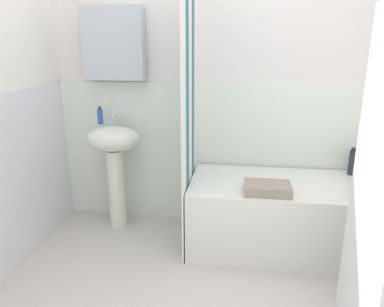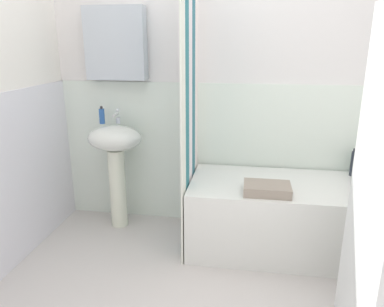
{
  "view_description": "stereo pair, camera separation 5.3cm",
  "coord_description": "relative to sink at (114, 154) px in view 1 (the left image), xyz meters",
  "views": [
    {
      "loc": [
        -0.01,
        -1.68,
        1.51
      ],
      "look_at": [
        -0.35,
        0.78,
        0.75
      ],
      "focal_mm": 34.1,
      "sensor_mm": 36.0,
      "label": 1
    },
    {
      "loc": [
        0.04,
        -1.68,
        1.51
      ],
      "look_at": [
        -0.35,
        0.78,
        0.75
      ],
      "focal_mm": 34.1,
      "sensor_mm": 36.0,
      "label": 2
    }
  ],
  "objects": [
    {
      "name": "bathtub",
      "position": [
        1.42,
        -0.16,
        -0.38
      ],
      "size": [
        1.53,
        0.69,
        0.52
      ],
      "primitive_type": "cube",
      "color": "silver",
      "rests_on": "ground_plane"
    },
    {
      "name": "shower_curtain",
      "position": [
        0.64,
        -0.16,
        0.36
      ],
      "size": [
        0.01,
        0.69,
        2.0
      ],
      "color": "white",
      "rests_on": "ground_plane"
    },
    {
      "name": "soap_dispenser",
      "position": [
        -0.13,
        0.07,
        0.3
      ],
      "size": [
        0.04,
        0.04,
        0.15
      ],
      "color": "#2956A2",
      "rests_on": "sink"
    },
    {
      "name": "shampoo_bottle",
      "position": [
        2.09,
        0.11,
        -0.03
      ],
      "size": [
        0.04,
        0.04,
        0.18
      ],
      "color": "white",
      "rests_on": "bathtub"
    },
    {
      "name": "lotion_bottle",
      "position": [
        1.87,
        0.1,
        -0.01
      ],
      "size": [
        0.06,
        0.06,
        0.21
      ],
      "color": "#252B35",
      "rests_on": "bathtub"
    },
    {
      "name": "conditioner_bottle",
      "position": [
        1.96,
        0.1,
        -0.03
      ],
      "size": [
        0.05,
        0.05,
        0.17
      ],
      "color": "#1C8259",
      "rests_on": "bathtub"
    },
    {
      "name": "towel_folded",
      "position": [
        1.2,
        -0.36,
        -0.08
      ],
      "size": [
        0.32,
        0.21,
        0.07
      ],
      "primitive_type": "cube",
      "rotation": [
        0.0,
        0.0,
        0.0
      ],
      "color": "gray",
      "rests_on": "bathtub"
    },
    {
      "name": "wall_back_tiled",
      "position": [
        0.96,
        0.23,
        0.5
      ],
      "size": [
        3.6,
        0.18,
        2.4
      ],
      "color": "white",
      "rests_on": "ground_plane"
    },
    {
      "name": "faucet",
      "position": [
        0.0,
        0.08,
        0.29
      ],
      "size": [
        0.03,
        0.12,
        0.12
      ],
      "color": "silver",
      "rests_on": "sink"
    },
    {
      "name": "sink",
      "position": [
        0.0,
        0.0,
        0.0
      ],
      "size": [
        0.44,
        0.34,
        0.87
      ],
      "color": "silver",
      "rests_on": "ground_plane"
    }
  ]
}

